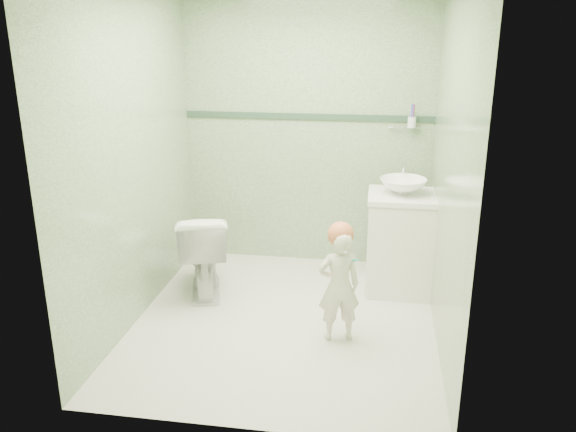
# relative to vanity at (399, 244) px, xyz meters

# --- Properties ---
(ground) EXTENTS (2.50, 2.50, 0.00)m
(ground) POSITION_rel_vanity_xyz_m (-0.84, -0.70, -0.40)
(ground) COLOR beige
(ground) RESTS_ON ground
(room_shell) EXTENTS (2.50, 2.54, 2.40)m
(room_shell) POSITION_rel_vanity_xyz_m (-0.84, -0.70, 0.80)
(room_shell) COLOR gray
(room_shell) RESTS_ON ground
(trim_stripe) EXTENTS (2.20, 0.02, 0.05)m
(trim_stripe) POSITION_rel_vanity_xyz_m (-0.84, 0.54, 0.95)
(trim_stripe) COLOR #2A4533
(trim_stripe) RESTS_ON room_shell
(vanity) EXTENTS (0.52, 0.50, 0.80)m
(vanity) POSITION_rel_vanity_xyz_m (0.00, 0.00, 0.00)
(vanity) COLOR white
(vanity) RESTS_ON ground
(counter) EXTENTS (0.54, 0.52, 0.04)m
(counter) POSITION_rel_vanity_xyz_m (0.00, 0.00, 0.41)
(counter) COLOR white
(counter) RESTS_ON vanity
(basin) EXTENTS (0.37, 0.37, 0.13)m
(basin) POSITION_rel_vanity_xyz_m (0.00, 0.00, 0.49)
(basin) COLOR white
(basin) RESTS_ON counter
(faucet) EXTENTS (0.03, 0.13, 0.18)m
(faucet) POSITION_rel_vanity_xyz_m (0.00, 0.19, 0.57)
(faucet) COLOR silver
(faucet) RESTS_ON counter
(cup_holder) EXTENTS (0.26, 0.07, 0.21)m
(cup_holder) POSITION_rel_vanity_xyz_m (0.05, 0.48, 0.93)
(cup_holder) COLOR silver
(cup_holder) RESTS_ON room_shell
(toilet) EXTENTS (0.57, 0.77, 0.70)m
(toilet) POSITION_rel_vanity_xyz_m (-1.58, -0.30, -0.05)
(toilet) COLOR white
(toilet) RESTS_ON ground
(toddler) EXTENTS (0.33, 0.27, 0.81)m
(toddler) POSITION_rel_vanity_xyz_m (-0.43, -0.89, 0.00)
(toddler) COLOR beige
(toddler) RESTS_ON ground
(hair_cap) EXTENTS (0.18, 0.18, 0.18)m
(hair_cap) POSITION_rel_vanity_xyz_m (-0.43, -0.87, 0.37)
(hair_cap) COLOR #C7683D
(hair_cap) RESTS_ON toddler
(teal_toothbrush) EXTENTS (0.11, 0.14, 0.08)m
(teal_toothbrush) POSITION_rel_vanity_xyz_m (-0.33, -0.99, 0.25)
(teal_toothbrush) COLOR #069581
(teal_toothbrush) RESTS_ON toddler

